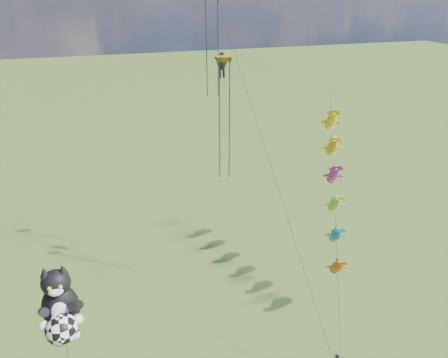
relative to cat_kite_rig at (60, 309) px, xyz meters
name	(u,v)px	position (x,y,z in m)	size (l,w,h in m)	color
cat_kite_rig	(60,309)	(0.00, 0.00, 0.00)	(2.17, 4.00, 11.45)	brown
fish_windsock_rig	(334,189)	(20.79, 8.32, 0.00)	(6.02, 14.87, 15.94)	brown
parafoil_rig	(224,67)	(12.26, 11.04, 9.73)	(4.62, 17.12, 24.47)	brown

